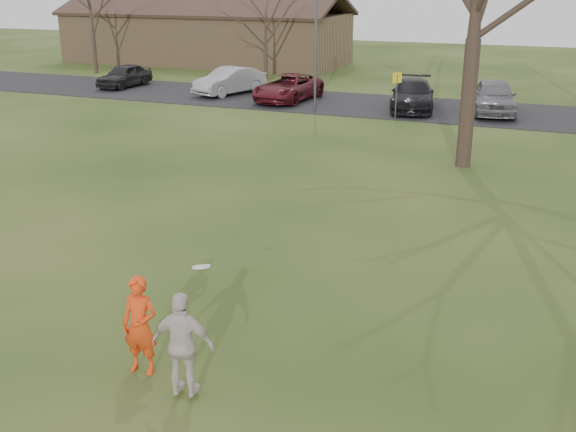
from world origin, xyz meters
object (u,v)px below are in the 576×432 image
(car_0, at_px, (124,76))
(car_4, at_px, (494,97))
(car_3, at_px, (413,95))
(car_2, at_px, (288,88))
(car_1, at_px, (230,81))
(catching_play, at_px, (183,345))
(lamp_post, at_px, (316,25))
(building, at_px, (206,36))
(player_defender, at_px, (140,326))

(car_0, distance_m, car_4, 20.55)
(car_3, bearing_deg, car_0, 166.07)
(car_0, height_order, car_2, car_2)
(car_3, bearing_deg, car_4, -4.45)
(car_0, relative_size, car_1, 0.88)
(car_3, relative_size, catching_play, 2.27)
(catching_play, xyz_separation_m, lamp_post, (-6.08, 22.92, 3.06))
(car_3, height_order, building, building)
(car_1, relative_size, car_4, 0.94)
(player_defender, distance_m, building, 42.55)
(car_2, xyz_separation_m, car_3, (6.42, -0.10, 0.04))
(car_0, bearing_deg, car_3, 0.41)
(player_defender, xyz_separation_m, lamp_post, (-5.06, 22.52, 3.14))
(car_0, bearing_deg, car_4, 2.12)
(car_3, height_order, car_4, car_4)
(car_2, xyz_separation_m, catching_play, (8.28, -25.00, 0.21))
(car_4, relative_size, catching_play, 2.16)
(car_1, height_order, building, building)
(car_0, height_order, building, building)
(car_2, distance_m, lamp_post, 4.45)
(car_0, distance_m, car_3, 16.87)
(catching_play, bearing_deg, car_1, 114.90)
(car_1, distance_m, catching_play, 28.40)
(car_4, xyz_separation_m, building, (-21.92, 13.10, 1.11))
(car_0, distance_m, building, 12.74)
(player_defender, height_order, car_0, player_defender)
(car_0, height_order, car_3, car_3)
(car_1, distance_m, car_4, 13.80)
(car_3, distance_m, lamp_post, 5.67)
(car_4, bearing_deg, car_0, 168.81)
(player_defender, height_order, car_3, player_defender)
(car_1, relative_size, catching_play, 2.03)
(player_defender, distance_m, car_2, 25.66)
(car_3, bearing_deg, lamp_post, -165.63)
(car_4, xyz_separation_m, lamp_post, (-7.92, -2.40, 3.15))
(car_4, bearing_deg, car_3, 176.58)
(player_defender, relative_size, catching_play, 0.78)
(car_3, relative_size, lamp_post, 0.77)
(car_3, bearing_deg, player_defender, -98.85)
(car_1, xyz_separation_m, catching_play, (11.96, -25.76, 0.16))
(car_0, bearing_deg, catching_play, -50.56)
(building, bearing_deg, car_0, -83.76)
(car_1, bearing_deg, building, 142.29)
(car_4, bearing_deg, lamp_post, -172.95)
(car_2, relative_size, car_4, 1.04)
(player_defender, height_order, car_1, player_defender)
(car_0, relative_size, car_2, 0.79)
(car_0, distance_m, catching_play, 31.88)
(car_0, xyz_separation_m, building, (-1.38, 12.60, 1.25))
(car_2, distance_m, car_4, 10.12)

